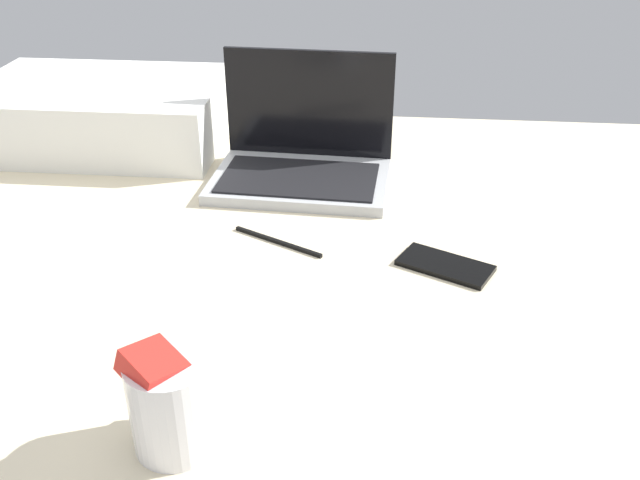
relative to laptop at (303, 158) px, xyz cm
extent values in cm
cube|color=beige|center=(11.68, -32.21, -13.41)|extent=(180.00, 140.00, 18.00)
cube|color=#B7BABC|center=(-0.16, -3.04, -3.41)|extent=(34.16, 24.69, 2.00)
cube|color=black|center=(-0.24, -4.54, -2.21)|extent=(29.85, 18.49, 0.40)
cube|color=black|center=(0.42, 7.95, 8.09)|extent=(33.01, 2.72, 21.00)
cylinder|color=silver|center=(-5.61, -69.79, 1.09)|extent=(9.00, 9.00, 11.00)
cube|color=yellow|center=(-6.50, -68.74, -0.47)|extent=(7.83, 7.38, 5.63)
cube|color=yellow|center=(-5.43, -69.32, 3.02)|extent=(8.20, 8.84, 7.64)
cube|color=red|center=(-6.86, -70.44, 6.50)|extent=(7.82, 7.34, 4.74)
cube|color=black|center=(25.52, -30.72, -4.01)|extent=(15.56, 12.31, 0.80)
cube|color=white|center=(-45.37, 15.79, 2.09)|extent=(52.00, 36.00, 13.00)
cube|color=black|center=(-1.17, -25.68, -4.11)|extent=(15.34, 8.42, 0.60)
camera|label=1|loc=(14.97, -122.85, 51.71)|focal=39.01mm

